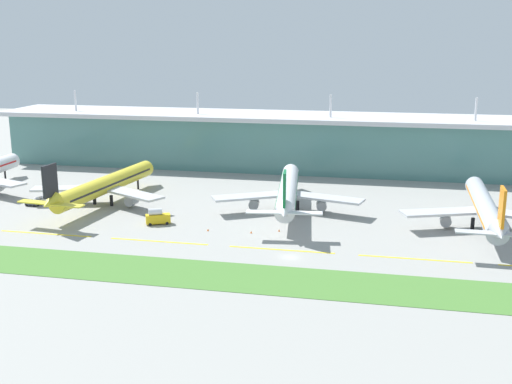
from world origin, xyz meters
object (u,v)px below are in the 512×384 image
(fuel_truck, at_px, (157,217))
(baggage_cart, at_px, (40,201))
(airliner_center, at_px, (288,191))
(safety_cone_left_wingtip, at_px, (279,230))
(pushback_tug, at_px, (32,203))
(airliner_far_middle, at_px, (485,208))
(safety_cone_nose_front, at_px, (208,230))
(safety_cone_right_wingtip, at_px, (251,232))
(airliner_near_middle, at_px, (105,185))

(fuel_truck, height_order, baggage_cart, fuel_truck)
(airliner_center, xyz_separation_m, safety_cone_left_wingtip, (1.13, -22.89, -6.10))
(airliner_center, bearing_deg, pushback_tug, -172.04)
(airliner_far_middle, bearing_deg, airliner_center, 171.85)
(pushback_tug, xyz_separation_m, safety_cone_nose_front, (64.84, -14.96, -0.75))
(airliner_far_middle, relative_size, baggage_cart, 16.63)
(airliner_center, height_order, safety_cone_left_wingtip, airliner_center)
(pushback_tug, distance_m, safety_cone_right_wingtip, 78.84)
(baggage_cart, bearing_deg, airliner_far_middle, 0.54)
(fuel_truck, height_order, safety_cone_nose_front, fuel_truck)
(airliner_center, xyz_separation_m, safety_cone_nose_front, (-19.03, -26.69, -6.10))
(airliner_far_middle, xyz_separation_m, safety_cone_right_wingtip, (-65.38, -17.77, -6.10))
(airliner_near_middle, distance_m, safety_cone_nose_front, 47.98)
(airliner_center, relative_size, pushback_tug, 14.59)
(airliner_near_middle, distance_m, fuel_truck, 31.93)
(safety_cone_right_wingtip, bearing_deg, airliner_center, 76.31)
(baggage_cart, height_order, safety_cone_left_wingtip, baggage_cart)
(airliner_near_middle, bearing_deg, safety_cone_left_wingtip, -16.39)
(airliner_near_middle, xyz_separation_m, safety_cone_nose_front, (42.13, -22.12, -6.10))
(pushback_tug, relative_size, fuel_truck, 0.60)
(airliner_far_middle, distance_m, safety_cone_nose_front, 80.36)
(airliner_center, distance_m, baggage_cart, 83.15)
(pushback_tug, height_order, baggage_cart, baggage_cart)
(fuel_truck, relative_size, safety_cone_left_wingtip, 10.88)
(safety_cone_nose_front, relative_size, safety_cone_right_wingtip, 1.00)
(fuel_truck, xyz_separation_m, safety_cone_right_wingtip, (29.29, -2.89, -1.91))
(baggage_cart, relative_size, safety_cone_right_wingtip, 5.69)
(baggage_cart, xyz_separation_m, safety_cone_right_wingtip, (76.03, -16.43, -0.91))
(safety_cone_nose_front, bearing_deg, baggage_cart, 165.07)
(airliner_center, height_order, airliner_far_middle, same)
(airliner_center, bearing_deg, baggage_cart, -173.23)
(baggage_cart, distance_m, safety_cone_right_wingtip, 77.79)
(pushback_tug, bearing_deg, baggage_cart, 52.99)
(airliner_center, relative_size, fuel_truck, 8.82)
(airliner_far_middle, xyz_separation_m, safety_cone_nose_front, (-78.03, -18.24, -6.10))
(airliner_far_middle, bearing_deg, airliner_near_middle, 178.15)
(safety_cone_left_wingtip, bearing_deg, airliner_far_middle, 14.02)
(airliner_far_middle, xyz_separation_m, safety_cone_left_wingtip, (-57.86, -14.44, -6.10))
(airliner_near_middle, relative_size, fuel_truck, 8.78)
(airliner_far_middle, distance_m, fuel_truck, 95.92)
(airliner_far_middle, bearing_deg, baggage_cart, -179.46)
(airliner_center, distance_m, pushback_tug, 84.86)
(safety_cone_left_wingtip, xyz_separation_m, safety_cone_right_wingtip, (-7.52, -3.32, 0.00))
(safety_cone_left_wingtip, bearing_deg, safety_cone_right_wingtip, -156.16)
(pushback_tug, bearing_deg, airliner_center, 7.96)
(airliner_far_middle, xyz_separation_m, fuel_truck, (-94.66, -14.88, -4.19))
(pushback_tug, bearing_deg, airliner_near_middle, 17.51)
(airliner_near_middle, relative_size, safety_cone_left_wingtip, 95.48)
(safety_cone_left_wingtip, bearing_deg, airliner_near_middle, 163.61)
(baggage_cart, bearing_deg, safety_cone_left_wingtip, -8.91)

